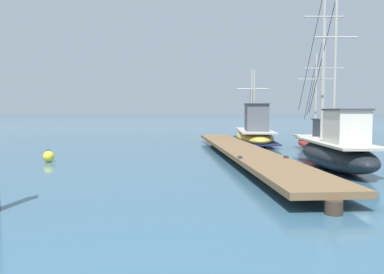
{
  "coord_description": "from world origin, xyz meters",
  "views": [
    {
      "loc": [
        1.06,
        -1.57,
        2.08
      ],
      "look_at": [
        1.78,
        8.05,
        1.4
      ],
      "focal_mm": 35.33,
      "sensor_mm": 36.0,
      "label": 1
    }
  ],
  "objects_px": {
    "fishing_boat_0": "(337,149)",
    "mooring_buoy": "(49,156)",
    "fishing_boat_1": "(325,141)",
    "fishing_boat_4": "(255,133)"
  },
  "relations": [
    {
      "from": "fishing_boat_4",
      "to": "mooring_buoy",
      "type": "xyz_separation_m",
      "value": [
        -10.24,
        -7.31,
        -0.49
      ]
    },
    {
      "from": "fishing_boat_1",
      "to": "fishing_boat_4",
      "type": "distance_m",
      "value": 5.4
    },
    {
      "from": "mooring_buoy",
      "to": "fishing_boat_4",
      "type": "bearing_deg",
      "value": 35.52
    },
    {
      "from": "fishing_boat_0",
      "to": "fishing_boat_4",
      "type": "xyz_separation_m",
      "value": [
        -0.47,
        10.13,
        -0.01
      ]
    },
    {
      "from": "fishing_boat_0",
      "to": "fishing_boat_1",
      "type": "height_order",
      "value": "fishing_boat_0"
    },
    {
      "from": "fishing_boat_1",
      "to": "mooring_buoy",
      "type": "xyz_separation_m",
      "value": [
        -12.6,
        -2.45,
        -0.33
      ]
    },
    {
      "from": "fishing_boat_0",
      "to": "mooring_buoy",
      "type": "distance_m",
      "value": 11.08
    },
    {
      "from": "fishing_boat_0",
      "to": "mooring_buoy",
      "type": "xyz_separation_m",
      "value": [
        -10.7,
        2.82,
        -0.51
      ]
    },
    {
      "from": "fishing_boat_0",
      "to": "fishing_boat_1",
      "type": "bearing_deg",
      "value": 70.22
    },
    {
      "from": "fishing_boat_4",
      "to": "fishing_boat_0",
      "type": "bearing_deg",
      "value": -87.36
    }
  ]
}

